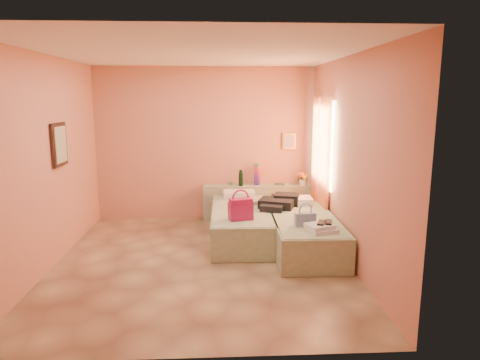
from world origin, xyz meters
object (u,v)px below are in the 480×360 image
object	(u,v)px
water_bottle	(241,178)
blue_handbag	(305,219)
flower_vase	(303,178)
towel_stack	(321,228)
headboard_ledge	(258,202)
bed_left	(242,224)
green_book	(280,184)
magenta_handbag	(241,209)
bed_right	(304,234)

from	to	relation	value
water_bottle	blue_handbag	size ratio (longest dim) A/B	0.99
water_bottle	blue_handbag	xyz separation A→B (m)	(0.78, -2.04, -0.20)
flower_vase	towel_stack	xyz separation A→B (m)	(-0.20, -2.32, -0.24)
headboard_ledge	bed_left	bearing A→B (deg)	-107.75
blue_handbag	towel_stack	size ratio (longest dim) A/B	0.81
towel_stack	green_book	bearing A→B (deg)	95.22
bed_left	towel_stack	size ratio (longest dim) A/B	5.71
bed_left	blue_handbag	world-z (taller)	blue_handbag
green_book	magenta_handbag	size ratio (longest dim) A/B	0.52
flower_vase	blue_handbag	distance (m)	2.08
blue_handbag	bed_right	bearing A→B (deg)	77.50
headboard_ledge	green_book	world-z (taller)	green_book
bed_left	bed_right	world-z (taller)	same
flower_vase	water_bottle	bearing A→B (deg)	179.81
bed_right	water_bottle	bearing A→B (deg)	118.37
green_book	magenta_handbag	xyz separation A→B (m)	(-0.82, -1.75, -0.01)
bed_left	water_bottle	xyz separation A→B (m)	(0.05, 1.11, 0.54)
blue_handbag	towel_stack	world-z (taller)	blue_handbag
bed_left	water_bottle	world-z (taller)	water_bottle
bed_left	blue_handbag	bearing A→B (deg)	-47.73
bed_left	green_book	distance (m)	1.46
headboard_ledge	bed_left	size ratio (longest dim) A/B	1.02
water_bottle	towel_stack	distance (m)	2.52
green_book	blue_handbag	world-z (taller)	blue_handbag
bed_right	headboard_ledge	bearing A→B (deg)	107.92
blue_handbag	flower_vase	bearing A→B (deg)	77.37
flower_vase	blue_handbag	bearing A→B (deg)	-100.00
headboard_ledge	green_book	xyz separation A→B (m)	(0.40, -0.01, 0.34)
magenta_handbag	blue_handbag	xyz separation A→B (m)	(0.87, -0.35, -0.07)
headboard_ledge	bed_left	world-z (taller)	headboard_ledge
bed_right	water_bottle	distance (m)	1.92
bed_left	bed_right	distance (m)	1.04
headboard_ledge	magenta_handbag	distance (m)	1.84
headboard_ledge	water_bottle	xyz separation A→B (m)	(-0.33, -0.07, 0.47)
green_book	bed_right	bearing A→B (deg)	-84.45
towel_stack	bed_left	bearing A→B (deg)	128.99
bed_left	water_bottle	size ratio (longest dim) A/B	7.12
bed_left	green_book	bearing A→B (deg)	57.22
bed_right	green_book	distance (m)	1.75
bed_right	bed_left	bearing A→B (deg)	150.32
headboard_ledge	blue_handbag	xyz separation A→B (m)	(0.45, -2.11, 0.27)
headboard_ledge	magenta_handbag	world-z (taller)	magenta_handbag
bed_right	flower_vase	world-z (taller)	flower_vase
headboard_ledge	green_book	bearing A→B (deg)	-1.15
bed_right	water_bottle	xyz separation A→B (m)	(-0.85, 1.63, 0.54)
flower_vase	green_book	bearing A→B (deg)	171.58
bed_right	flower_vase	bearing A→B (deg)	80.72
bed_left	towel_stack	bearing A→B (deg)	-50.26
bed_left	magenta_handbag	distance (m)	0.71
headboard_ledge	flower_vase	distance (m)	0.94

